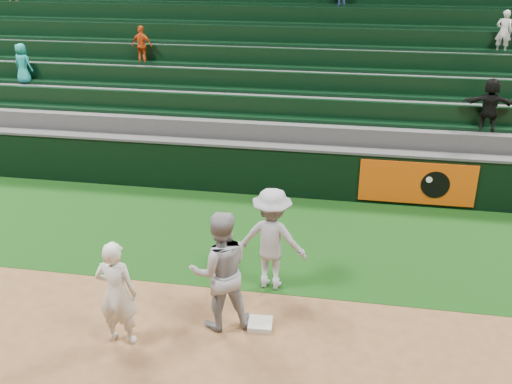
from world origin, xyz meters
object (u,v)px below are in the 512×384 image
first_base (260,324)px  baserunner (220,271)px  first_baseman (117,293)px  base_coach (272,239)px

first_base → baserunner: 1.14m
first_baseman → baserunner: size_ratio=0.87×
first_base → first_baseman: (-2.05, -0.71, 0.82)m
base_coach → baserunner: bearing=70.6°
first_baseman → base_coach: size_ratio=0.92×
first_base → first_baseman: size_ratio=0.22×
baserunner → base_coach: baserunner is taller
baserunner → base_coach: 1.39m
first_baseman → baserunner: bearing=-154.2°
baserunner → first_baseman: bearing=3.4°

